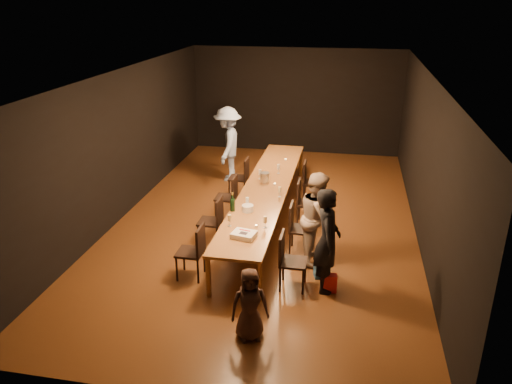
% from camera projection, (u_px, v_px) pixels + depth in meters
% --- Properties ---
extents(ground, '(10.00, 10.00, 0.00)m').
position_uv_depth(ground, '(266.00, 220.00, 10.36)').
color(ground, '#442411').
rests_on(ground, ground).
extents(room_shell, '(6.04, 10.04, 3.02)m').
position_uv_depth(room_shell, '(267.00, 123.00, 9.59)').
color(room_shell, black).
rests_on(room_shell, ground).
extents(table, '(0.90, 6.00, 0.75)m').
position_uv_depth(table, '(266.00, 189.00, 10.10)').
color(table, brown).
rests_on(table, ground).
extents(chair_right_0, '(0.42, 0.42, 0.93)m').
position_uv_depth(chair_right_0, '(293.00, 261.00, 7.85)').
color(chair_right_0, black).
rests_on(chair_right_0, ground).
extents(chair_right_1, '(0.42, 0.42, 0.93)m').
position_uv_depth(chair_right_1, '(301.00, 229.00, 8.95)').
color(chair_right_1, black).
rests_on(chair_right_1, ground).
extents(chair_right_2, '(0.42, 0.42, 0.93)m').
position_uv_depth(chair_right_2, '(308.00, 203.00, 10.04)').
color(chair_right_2, black).
rests_on(chair_right_2, ground).
extents(chair_right_3, '(0.42, 0.42, 0.93)m').
position_uv_depth(chair_right_3, '(313.00, 182.00, 11.14)').
color(chair_right_3, black).
rests_on(chair_right_3, ground).
extents(chair_left_0, '(0.42, 0.42, 0.93)m').
position_uv_depth(chair_left_0, '(190.00, 252.00, 8.15)').
color(chair_left_0, black).
rests_on(chair_left_0, ground).
extents(chair_left_1, '(0.42, 0.42, 0.93)m').
position_uv_depth(chair_left_1, '(210.00, 221.00, 9.25)').
color(chair_left_1, black).
rests_on(chair_left_1, ground).
extents(chair_left_2, '(0.42, 0.42, 0.93)m').
position_uv_depth(chair_left_2, '(226.00, 197.00, 10.34)').
color(chair_left_2, black).
rests_on(chair_left_2, ground).
extents(chair_left_3, '(0.42, 0.42, 0.93)m').
position_uv_depth(chair_left_3, '(239.00, 177.00, 11.43)').
color(chair_left_3, black).
rests_on(chair_left_3, ground).
extents(woman_birthday, '(0.46, 0.65, 1.70)m').
position_uv_depth(woman_birthday, '(327.00, 240.00, 7.68)').
color(woman_birthday, black).
rests_on(woman_birthday, ground).
extents(woman_tan, '(0.66, 0.82, 1.63)m').
position_uv_depth(woman_tan, '(318.00, 218.00, 8.55)').
color(woman_tan, tan).
rests_on(woman_tan, ground).
extents(man_blue, '(0.79, 1.25, 1.85)m').
position_uv_depth(man_blue, '(228.00, 144.00, 12.33)').
color(man_blue, '#8EA9DC').
rests_on(man_blue, ground).
extents(child, '(0.60, 0.49, 1.05)m').
position_uv_depth(child, '(250.00, 305.00, 6.66)').
color(child, '#402B24').
rests_on(child, ground).
extents(gift_bag_red, '(0.27, 0.17, 0.30)m').
position_uv_depth(gift_bag_red, '(329.00, 283.00, 7.85)').
color(gift_bag_red, red).
rests_on(gift_bag_red, ground).
extents(gift_bag_blue, '(0.29, 0.24, 0.31)m').
position_uv_depth(gift_bag_blue, '(322.00, 268.00, 8.25)').
color(gift_bag_blue, '#2561A2').
rests_on(gift_bag_blue, ground).
extents(birthday_cake, '(0.42, 0.36, 0.09)m').
position_uv_depth(birthday_cake, '(244.00, 235.00, 7.99)').
color(birthday_cake, white).
rests_on(birthday_cake, table).
extents(plate_stack, '(0.25, 0.25, 0.12)m').
position_uv_depth(plate_stack, '(248.00, 208.00, 8.94)').
color(plate_stack, white).
rests_on(plate_stack, table).
extents(champagne_bottle, '(0.11, 0.11, 0.36)m').
position_uv_depth(champagne_bottle, '(232.00, 202.00, 8.90)').
color(champagne_bottle, black).
rests_on(champagne_bottle, table).
extents(ice_bucket, '(0.24, 0.24, 0.21)m').
position_uv_depth(ice_bucket, '(265.00, 177.00, 10.29)').
color(ice_bucket, '#A9AAAE').
rests_on(ice_bucket, table).
extents(wineglass_0, '(0.06, 0.06, 0.21)m').
position_uv_depth(wineglass_0, '(230.00, 220.00, 8.35)').
color(wineglass_0, beige).
rests_on(wineglass_0, table).
extents(wineglass_1, '(0.06, 0.06, 0.21)m').
position_uv_depth(wineglass_1, '(265.00, 222.00, 8.29)').
color(wineglass_1, beige).
rests_on(wineglass_1, table).
extents(wineglass_2, '(0.06, 0.06, 0.21)m').
position_uv_depth(wineglass_2, '(247.00, 203.00, 9.06)').
color(wineglass_2, silver).
rests_on(wineglass_2, table).
extents(wineglass_3, '(0.06, 0.06, 0.21)m').
position_uv_depth(wineglass_3, '(280.00, 192.00, 9.56)').
color(wineglass_3, beige).
rests_on(wineglass_3, table).
extents(wineglass_4, '(0.06, 0.06, 0.21)m').
position_uv_depth(wineglass_4, '(260.00, 174.00, 10.48)').
color(wineglass_4, silver).
rests_on(wineglass_4, table).
extents(wineglass_5, '(0.06, 0.06, 0.21)m').
position_uv_depth(wineglass_5, '(278.00, 169.00, 10.80)').
color(wineglass_5, silver).
rests_on(wineglass_5, table).
extents(tealight_near, '(0.05, 0.05, 0.03)m').
position_uv_depth(tealight_near, '(256.00, 226.00, 8.36)').
color(tealight_near, '#B2B7B2').
rests_on(tealight_near, table).
extents(tealight_mid, '(0.05, 0.05, 0.03)m').
position_uv_depth(tealight_mid, '(275.00, 184.00, 10.19)').
color(tealight_mid, '#B2B7B2').
rests_on(tealight_mid, table).
extents(tealight_far, '(0.05, 0.05, 0.03)m').
position_uv_depth(tealight_far, '(286.00, 160.00, 11.69)').
color(tealight_far, '#B2B7B2').
rests_on(tealight_far, table).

